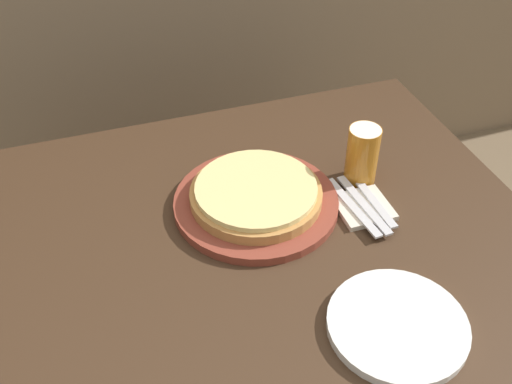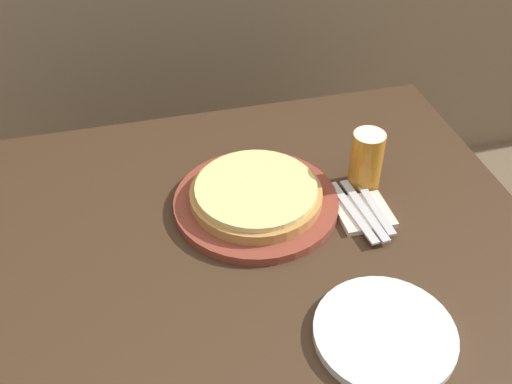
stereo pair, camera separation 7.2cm
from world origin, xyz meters
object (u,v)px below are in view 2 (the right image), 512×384
object	(u,v)px
beer_glass	(367,158)
dinner_knife	(364,210)
spoon	(375,208)
fork	(353,212)
pizza_on_board	(256,198)
dinner_plate	(385,334)

from	to	relation	value
beer_glass	dinner_knife	world-z (taller)	beer_glass
dinner_knife	spoon	bearing A→B (deg)	0.00
beer_glass	fork	bearing A→B (deg)	-123.13
beer_glass	fork	size ratio (longest dim) A/B	0.68
fork	spoon	xyz separation A→B (m)	(0.05, 0.00, 0.00)
pizza_on_board	fork	distance (m)	0.20
pizza_on_board	dinner_plate	size ratio (longest dim) A/B	1.43
fork	spoon	size ratio (longest dim) A/B	1.18
fork	pizza_on_board	bearing A→B (deg)	156.35
fork	spoon	world-z (taller)	same
fork	dinner_knife	bearing A→B (deg)	0.00
dinner_plate	fork	world-z (taller)	dinner_plate
spoon	beer_glass	bearing A→B (deg)	82.80
dinner_knife	spoon	xyz separation A→B (m)	(0.02, 0.00, 0.00)
pizza_on_board	dinner_knife	bearing A→B (deg)	-21.12
beer_glass	dinner_plate	size ratio (longest dim) A/B	0.55
beer_glass	fork	distance (m)	0.13
spoon	pizza_on_board	bearing A→B (deg)	160.94
dinner_knife	spoon	distance (m)	0.02
pizza_on_board	beer_glass	distance (m)	0.25
pizza_on_board	dinner_plate	xyz separation A→B (m)	(0.13, -0.38, -0.02)
pizza_on_board	beer_glass	bearing A→B (deg)	3.02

